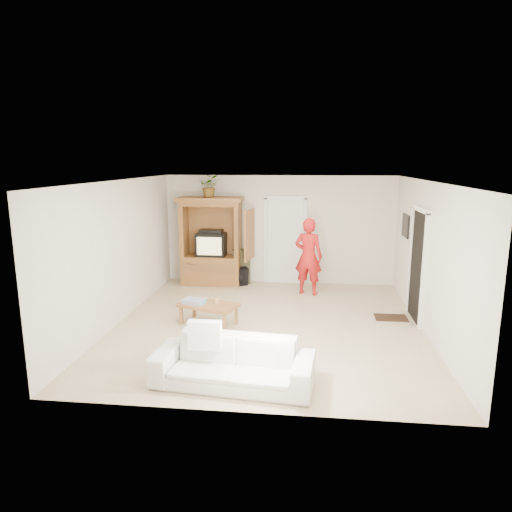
{
  "coord_description": "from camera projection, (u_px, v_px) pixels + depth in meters",
  "views": [
    {
      "loc": [
        0.66,
        -7.89,
        2.95
      ],
      "look_at": [
        -0.29,
        0.6,
        1.15
      ],
      "focal_mm": 32.0,
      "sensor_mm": 36.0,
      "label": 1
    }
  ],
  "objects": [
    {
      "name": "backpack_olive",
      "position": [
        241.0,
        266.0,
        11.14
      ],
      "size": [
        0.47,
        0.38,
        0.82
      ],
      "primitive_type": null,
      "rotation": [
        0.0,
        0.0,
        0.13
      ],
      "color": "#47442B",
      "rests_on": "floor"
    },
    {
      "name": "towel",
      "position": [
        194.0,
        301.0,
        8.32
      ],
      "size": [
        0.44,
        0.37,
        0.08
      ],
      "primitive_type": "cube",
      "rotation": [
        0.0,
        0.0,
        -0.27
      ],
      "color": "#D54771",
      "rests_on": "coffee_table"
    },
    {
      "name": "ceiling",
      "position": [
        269.0,
        181.0,
        7.82
      ],
      "size": [
        6.0,
        6.0,
        0.0
      ],
      "primitive_type": "plane",
      "rotation": [
        3.14,
        0.0,
        0.0
      ],
      "color": "white",
      "rests_on": "floor"
    },
    {
      "name": "armoire",
      "position": [
        212.0,
        247.0,
        10.93
      ],
      "size": [
        1.82,
        1.14,
        2.1
      ],
      "color": "brown",
      "rests_on": "floor"
    },
    {
      "name": "wall_front",
      "position": [
        246.0,
        309.0,
        5.17
      ],
      "size": [
        5.5,
        0.0,
        5.5
      ],
      "primitive_type": "plane",
      "rotation": [
        -1.57,
        0.0,
        0.0
      ],
      "color": "silver",
      "rests_on": "floor"
    },
    {
      "name": "door_back",
      "position": [
        285.0,
        242.0,
        11.02
      ],
      "size": [
        0.85,
        0.05,
        2.04
      ],
      "primitive_type": "cube",
      "color": "white",
      "rests_on": "floor"
    },
    {
      "name": "wall_left",
      "position": [
        120.0,
        252.0,
        8.39
      ],
      "size": [
        0.0,
        6.0,
        6.0
      ],
      "primitive_type": "plane",
      "rotation": [
        1.57,
        0.0,
        1.57
      ],
      "color": "silver",
      "rests_on": "floor"
    },
    {
      "name": "doorway_right",
      "position": [
        418.0,
        267.0,
        8.43
      ],
      "size": [
        0.05,
        0.9,
        2.04
      ],
      "primitive_type": "cube",
      "color": "black",
      "rests_on": "floor"
    },
    {
      "name": "backpack_black",
      "position": [
        240.0,
        277.0,
        10.91
      ],
      "size": [
        0.39,
        0.33,
        0.42
      ],
      "primitive_type": null,
      "rotation": [
        0.0,
        0.0,
        0.43
      ],
      "color": "black",
      "rests_on": "floor"
    },
    {
      "name": "plant",
      "position": [
        210.0,
        186.0,
        10.6
      ],
      "size": [
        0.49,
        0.43,
        0.52
      ],
      "primitive_type": "imported",
      "rotation": [
        0.0,
        0.0,
        0.06
      ],
      "color": "#4C7238",
      "rests_on": "armoire"
    },
    {
      "name": "floor",
      "position": [
        268.0,
        324.0,
        8.35
      ],
      "size": [
        6.0,
        6.0,
        0.0
      ],
      "primitive_type": "plane",
      "color": "tan",
      "rests_on": "ground"
    },
    {
      "name": "candle",
      "position": [
        217.0,
        301.0,
        8.32
      ],
      "size": [
        0.08,
        0.08,
        0.1
      ],
      "primitive_type": "cylinder",
      "color": "tan",
      "rests_on": "coffee_table"
    },
    {
      "name": "coffee_table",
      "position": [
        208.0,
        306.0,
        8.31
      ],
      "size": [
        1.17,
        0.87,
        0.39
      ],
      "rotation": [
        0.0,
        0.0,
        -0.32
      ],
      "color": "brown",
      "rests_on": "floor"
    },
    {
      "name": "doormat",
      "position": [
        391.0,
        318.0,
        8.68
      ],
      "size": [
        0.6,
        0.4,
        0.02
      ],
      "primitive_type": "cube",
      "color": "#382316",
      "rests_on": "floor"
    },
    {
      "name": "wall_right",
      "position": [
        429.0,
        259.0,
        7.79
      ],
      "size": [
        0.0,
        6.0,
        6.0
      ],
      "primitive_type": "plane",
      "rotation": [
        1.57,
        0.0,
        -1.57
      ],
      "color": "silver",
      "rests_on": "floor"
    },
    {
      "name": "wall_back",
      "position": [
        279.0,
        230.0,
        11.0
      ],
      "size": [
        5.5,
        0.0,
        5.5
      ],
      "primitive_type": "plane",
      "rotation": [
        1.57,
        0.0,
        0.0
      ],
      "color": "silver",
      "rests_on": "floor"
    },
    {
      "name": "framed_picture",
      "position": [
        406.0,
        226.0,
        9.57
      ],
      "size": [
        0.03,
        0.6,
        0.48
      ],
      "primitive_type": "cube",
      "color": "black",
      "rests_on": "wall_right"
    },
    {
      "name": "sofa",
      "position": [
        233.0,
        363.0,
        6.06
      ],
      "size": [
        2.19,
        1.03,
        0.62
      ],
      "primitive_type": "imported",
      "rotation": [
        0.0,
        0.0,
        -0.1
      ],
      "color": "silver",
      "rests_on": "floor"
    },
    {
      "name": "man",
      "position": [
        308.0,
        256.0,
        10.1
      ],
      "size": [
        0.72,
        0.57,
        1.72
      ],
      "primitive_type": "imported",
      "rotation": [
        0.0,
        0.0,
        2.86
      ],
      "color": "red",
      "rests_on": "floor"
    }
  ]
}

